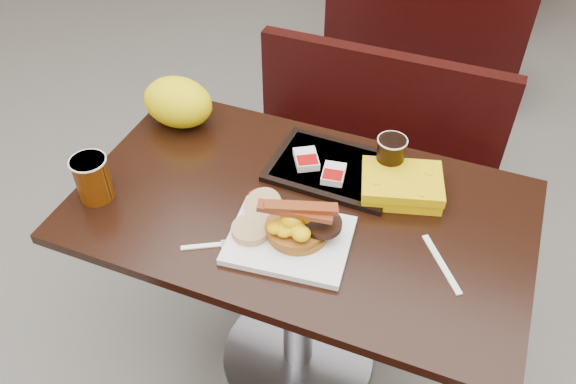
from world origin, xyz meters
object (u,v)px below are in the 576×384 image
at_px(coffee_cup_far, 390,155).
at_px(bench_far_s, 428,24).
at_px(platter, 289,240).
at_px(hashbrown_sleeve_right, 334,174).
at_px(knife, 441,264).
at_px(tray, 334,168).
at_px(paper_bag, 178,102).
at_px(clamshell, 401,185).
at_px(pancake_stack, 298,229).
at_px(fork, 201,246).
at_px(coffee_cup_near, 93,179).
at_px(bench_near_n, 363,160).
at_px(hashbrown_sleeve_left, 306,159).
at_px(table_near, 299,293).

bearing_deg(coffee_cup_far, bench_far_s, 96.06).
relative_size(platter, hashbrown_sleeve_right, 3.69).
bearing_deg(platter, bench_far_s, 84.19).
xyz_separation_m(knife, hashbrown_sleeve_right, (-0.34, 0.19, 0.02)).
bearing_deg(knife, coffee_cup_far, -179.86).
xyz_separation_m(tray, paper_bag, (-0.51, 0.04, 0.07)).
distance_m(tray, clamshell, 0.20).
height_order(pancake_stack, fork, pancake_stack).
bearing_deg(coffee_cup_near, bench_near_n, 58.76).
bearing_deg(coffee_cup_far, bench_near_n, 110.20).
height_order(platter, coffee_cup_near, coffee_cup_near).
relative_size(bench_far_s, pancake_stack, 6.51).
bearing_deg(fork, knife, -12.90).
xyz_separation_m(tray, hashbrown_sleeve_right, (0.01, -0.04, 0.02)).
bearing_deg(hashbrown_sleeve_left, clamshell, -32.71).
distance_m(table_near, clamshell, 0.49).
bearing_deg(tray, hashbrown_sleeve_right, -71.80).
xyz_separation_m(bench_near_n, hashbrown_sleeve_right, (0.05, -0.57, 0.42)).
relative_size(platter, knife, 1.58).
relative_size(bench_near_n, coffee_cup_near, 7.90).
relative_size(tray, paper_bag, 1.60).
bearing_deg(pancake_stack, tray, 89.58).
bearing_deg(paper_bag, coffee_cup_far, 0.32).
bearing_deg(paper_bag, bench_near_n, 45.64).
height_order(table_near, fork, fork).
xyz_separation_m(bench_near_n, pancake_stack, (0.03, -0.81, 0.42)).
relative_size(coffee_cup_near, hashbrown_sleeve_right, 1.57).
distance_m(bench_far_s, pancake_stack, 2.05).
xyz_separation_m(table_near, hashbrown_sleeve_right, (0.05, 0.13, 0.40)).
height_order(pancake_stack, tray, pancake_stack).
distance_m(bench_near_n, tray, 0.66).
bearing_deg(coffee_cup_near, pancake_stack, 5.96).
bearing_deg(bench_far_s, clamshell, -82.49).
xyz_separation_m(platter, tray, (0.02, 0.30, -0.00)).
bearing_deg(tray, coffee_cup_far, 18.02).
height_order(coffee_cup_far, clamshell, coffee_cup_far).
bearing_deg(coffee_cup_near, hashbrown_sleeve_left, 33.93).
bearing_deg(clamshell, bench_far_s, 81.83).
relative_size(clamshell, paper_bag, 0.98).
bearing_deg(platter, paper_bag, 139.46).
relative_size(bench_far_s, coffee_cup_far, 9.49).
xyz_separation_m(table_near, tray, (0.03, 0.17, 0.38)).
height_order(knife, hashbrown_sleeve_left, hashbrown_sleeve_left).
height_order(platter, tray, platter).
xyz_separation_m(bench_far_s, fork, (-0.18, -2.12, 0.39)).
bearing_deg(tray, clamshell, -4.67).
distance_m(fork, coffee_cup_far, 0.57).
relative_size(fork, coffee_cup_far, 1.31).
relative_size(bench_far_s, knife, 5.28).
distance_m(coffee_cup_near, coffee_cup_far, 0.80).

